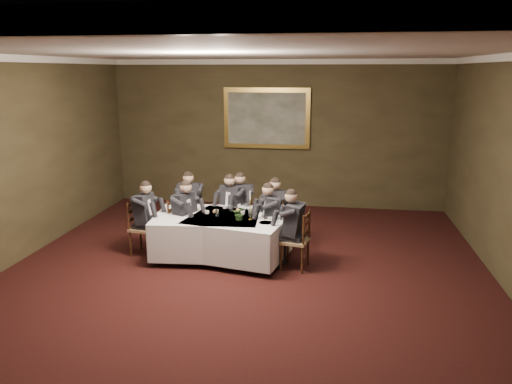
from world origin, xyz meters
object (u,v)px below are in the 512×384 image
(chair_main_backleft, at_px, (233,228))
(diner_main_endright, at_px, (295,239))
(chair_sec_endleft, at_px, (144,239))
(chair_sec_backright, at_px, (241,225))
(chair_main_backright, at_px, (277,233))
(diner_sec_backright, at_px, (240,214))
(chair_sec_endright, at_px, (273,242))
(chair_sec_backleft, at_px, (191,224))
(diner_sec_backleft, at_px, (190,213))
(table_second, at_px, (208,232))
(chair_main_endright, at_px, (295,252))
(chair_main_endleft, at_px, (184,238))
(diner_main_endleft, at_px, (184,226))
(painting, at_px, (267,118))
(diner_sec_endright, at_px, (272,230))
(candlestick, at_px, (250,209))
(diner_main_backleft, at_px, (232,217))
(diner_main_backright, at_px, (277,221))
(centerpiece, at_px, (240,213))
(table_main, at_px, (237,236))
(diner_sec_endleft, at_px, (144,227))

(chair_main_backleft, height_order, diner_main_endright, diner_main_endright)
(chair_sec_endleft, bearing_deg, diner_main_endright, 91.08)
(chair_sec_backright, xyz_separation_m, chair_sec_endleft, (-1.58, -1.08, 0.00))
(chair_main_backleft, distance_m, chair_main_backright, 0.89)
(chair_main_backright, bearing_deg, diner_sec_backright, -7.87)
(chair_sec_endright, bearing_deg, chair_sec_backleft, 52.76)
(diner_sec_backleft, bearing_deg, diner_main_endright, 147.35)
(diner_sec_backleft, bearing_deg, chair_main_backleft, 170.23)
(diner_sec_backleft, bearing_deg, table_second, 119.95)
(chair_main_endright, xyz_separation_m, chair_sec_backright, (-1.19, 1.34, 0.00))
(table_second, xyz_separation_m, chair_sec_endright, (1.16, 0.10, -0.17))
(chair_main_endleft, height_order, chair_sec_endright, same)
(diner_main_endleft, relative_size, painting, 0.65)
(chair_main_backright, relative_size, chair_sec_endright, 1.00)
(diner_sec_endright, relative_size, chair_sec_endleft, 1.35)
(candlestick, bearing_deg, diner_main_backleft, 118.17)
(chair_main_endleft, bearing_deg, candlestick, 102.36)
(table_second, xyz_separation_m, chair_main_backright, (1.18, 0.61, -0.17))
(chair_main_backleft, relative_size, diner_sec_backright, 0.74)
(chair_sec_backright, relative_size, chair_sec_endright, 1.00)
(diner_main_backright, bearing_deg, diner_main_backleft, 6.46)
(chair_sec_backright, relative_size, centerpiece, 4.08)
(diner_main_endleft, bearing_deg, chair_sec_backright, 159.95)
(diner_main_backleft, bearing_deg, diner_sec_backleft, 15.43)
(diner_sec_backleft, xyz_separation_m, chair_sec_backright, (0.99, 0.10, -0.23))
(chair_main_backleft, bearing_deg, table_main, 129.14)
(table_second, xyz_separation_m, diner_main_backright, (1.17, 0.60, 0.06))
(diner_main_endright, xyz_separation_m, diner_sec_backleft, (-2.16, 1.24, 0.00))
(diner_main_backright, height_order, candlestick, diner_main_backright)
(diner_sec_backleft, bearing_deg, diner_sec_endleft, 56.84)
(diner_main_backleft, height_order, diner_sec_backright, same)
(painting, bearing_deg, table_second, -98.97)
(diner_sec_backleft, xyz_separation_m, chair_sec_endright, (1.74, -0.79, -0.23))
(diner_main_backright, xyz_separation_m, diner_main_endright, (0.42, -0.95, 0.00))
(table_second, xyz_separation_m, diner_main_endleft, (-0.46, 0.06, 0.06))
(table_second, distance_m, diner_sec_backleft, 1.06)
(painting, bearing_deg, chair_sec_backright, -93.40)
(diner_sec_endleft, bearing_deg, diner_sec_backleft, 155.99)
(table_main, height_order, candlestick, candlestick)
(chair_main_endright, xyz_separation_m, candlestick, (-0.80, 0.18, 0.67))
(chair_sec_backleft, xyz_separation_m, chair_sec_endright, (1.74, -0.80, 0.00))
(table_second, bearing_deg, diner_main_backleft, 69.05)
(chair_main_endright, xyz_separation_m, diner_sec_endleft, (-2.75, 0.25, 0.23))
(diner_main_endright, height_order, diner_sec_backleft, same)
(table_second, xyz_separation_m, chair_sec_endleft, (-1.16, -0.10, -0.17))
(table_main, distance_m, chair_sec_endleft, 1.74)
(chair_sec_endleft, bearing_deg, chair_main_backleft, 127.36)
(diner_main_endright, relative_size, diner_sec_backleft, 1.00)
(chair_sec_backleft, bearing_deg, diner_main_endright, 147.12)
(chair_main_endright, height_order, painting, painting)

